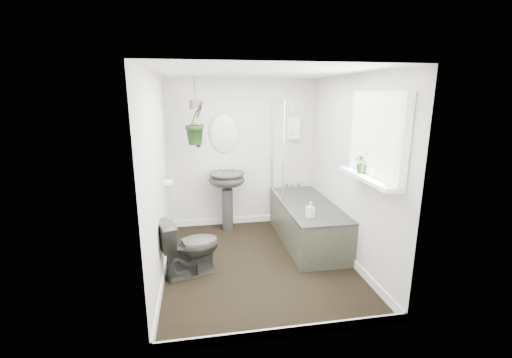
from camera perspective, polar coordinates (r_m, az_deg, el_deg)
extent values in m
cube|color=black|center=(4.46, 0.34, -13.80)|extent=(2.30, 2.80, 0.02)
cube|color=white|center=(3.95, 0.39, 17.48)|extent=(2.30, 2.80, 0.02)
cube|color=white|center=(5.42, -2.31, 4.23)|extent=(2.30, 0.02, 2.30)
cube|color=white|center=(2.73, 5.70, -5.84)|extent=(2.30, 0.02, 2.30)
cube|color=white|center=(4.01, -16.15, 0.17)|extent=(0.02, 2.80, 2.30)
cube|color=white|center=(4.40, 15.39, 1.43)|extent=(0.02, 2.80, 2.30)
cube|color=white|center=(4.43, 0.34, -13.11)|extent=(2.30, 2.80, 0.10)
cube|color=white|center=(5.46, 6.19, 8.48)|extent=(0.20, 0.10, 0.35)
ellipsoid|color=#B6B2A4|center=(5.30, -5.26, 7.79)|extent=(0.46, 0.03, 0.62)
cylinder|color=black|center=(5.28, -9.59, 6.54)|extent=(0.04, 0.04, 0.22)
cylinder|color=white|center=(4.74, -14.39, -0.72)|extent=(0.11, 0.11, 0.11)
cube|color=white|center=(3.68, 19.53, 6.62)|extent=(0.08, 1.00, 0.90)
cube|color=white|center=(3.72, 18.06, 0.21)|extent=(0.18, 1.00, 0.04)
cube|color=white|center=(3.65, 18.91, 6.63)|extent=(0.01, 0.86, 0.76)
imported|color=#2F2F2C|center=(4.12, -10.96, -10.93)|extent=(0.78, 0.61, 0.70)
imported|color=black|center=(3.81, 17.45, 2.66)|extent=(0.21, 0.18, 0.23)
imported|color=black|center=(4.88, -9.97, 9.27)|extent=(0.42, 0.43, 0.61)
imported|color=black|center=(4.32, 9.03, -5.00)|extent=(0.10, 0.10, 0.20)
cylinder|color=brown|center=(4.87, -10.10, 12.14)|extent=(0.16, 0.16, 0.12)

